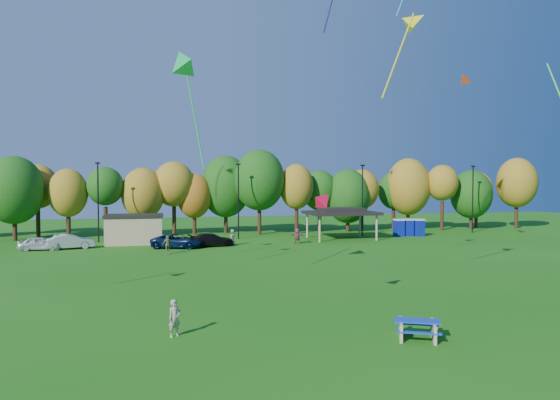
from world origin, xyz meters
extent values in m
plane|color=#19600F|center=(0.00, 0.00, 0.00)|extent=(160.00, 160.00, 0.00)
cylinder|color=black|center=(-23.75, 44.20, 1.78)|extent=(0.50, 0.50, 3.56)
ellipsoid|color=#144C0F|center=(-23.75, 44.20, 5.94)|extent=(6.62, 6.62, 8.00)
cylinder|color=black|center=(-22.13, 48.25, 1.90)|extent=(0.50, 0.50, 3.79)
ellipsoid|color=olive|center=(-22.13, 48.25, 6.32)|extent=(4.94, 4.94, 5.58)
cylinder|color=black|center=(-18.02, 45.01, 1.67)|extent=(0.50, 0.50, 3.34)
ellipsoid|color=olive|center=(-18.02, 45.01, 5.56)|extent=(4.61, 4.61, 5.88)
cylinder|color=black|center=(-13.72, 44.85, 1.91)|extent=(0.50, 0.50, 3.82)
ellipsoid|color=#144C0F|center=(-13.72, 44.85, 6.36)|extent=(4.43, 4.43, 4.73)
cylinder|color=black|center=(-9.30, 45.50, 1.63)|extent=(0.50, 0.50, 3.25)
ellipsoid|color=olive|center=(-9.30, 45.50, 5.42)|extent=(5.33, 5.33, 6.53)
cylinder|color=black|center=(-5.45, 46.07, 1.98)|extent=(0.50, 0.50, 3.96)
ellipsoid|color=olive|center=(-5.45, 46.07, 6.61)|extent=(5.31, 5.31, 5.82)
cylinder|color=black|center=(-2.85, 46.34, 1.52)|extent=(0.50, 0.50, 3.05)
ellipsoid|color=#995914|center=(-2.85, 46.34, 5.08)|extent=(4.54, 4.54, 5.87)
cylinder|color=black|center=(1.42, 47.53, 1.89)|extent=(0.50, 0.50, 3.77)
ellipsoid|color=#144C0F|center=(1.42, 47.53, 6.29)|extent=(6.69, 6.69, 8.35)
cylinder|color=black|center=(5.46, 44.54, 2.14)|extent=(0.50, 0.50, 4.28)
ellipsoid|color=#144C0F|center=(5.46, 44.54, 7.14)|extent=(6.64, 6.64, 8.01)
cylinder|color=black|center=(10.41, 44.21, 1.88)|extent=(0.50, 0.50, 3.76)
ellipsoid|color=olive|center=(10.41, 44.21, 6.27)|extent=(4.49, 4.49, 6.02)
cylinder|color=black|center=(14.29, 46.25, 1.72)|extent=(0.50, 0.50, 3.43)
ellipsoid|color=#144C0F|center=(14.29, 46.25, 5.72)|extent=(4.77, 4.77, 5.63)
cylinder|color=black|center=(18.11, 45.40, 1.48)|extent=(0.50, 0.50, 2.95)
ellipsoid|color=#144C0F|center=(18.11, 45.40, 4.92)|extent=(6.14, 6.14, 7.54)
cylinder|color=black|center=(20.39, 45.86, 1.76)|extent=(0.50, 0.50, 3.52)
ellipsoid|color=olive|center=(20.39, 45.86, 5.87)|extent=(4.78, 4.78, 5.53)
cylinder|color=black|center=(26.06, 47.51, 1.69)|extent=(0.50, 0.50, 3.39)
ellipsoid|color=#144C0F|center=(26.06, 47.51, 5.64)|extent=(4.54, 4.54, 5.46)
cylinder|color=black|center=(27.70, 46.23, 1.86)|extent=(0.50, 0.50, 3.72)
ellipsoid|color=olive|center=(27.70, 46.23, 6.20)|extent=(6.32, 6.32, 8.24)
cylinder|color=black|center=(31.99, 44.27, 2.03)|extent=(0.50, 0.50, 4.06)
ellipsoid|color=olive|center=(31.99, 44.27, 6.77)|extent=(4.50, 4.50, 5.13)
cylinder|color=black|center=(37.07, 44.81, 1.53)|extent=(0.50, 0.50, 3.05)
ellipsoid|color=#144C0F|center=(37.07, 44.81, 5.09)|extent=(5.97, 5.97, 7.05)
cylinder|color=black|center=(38.98, 46.35, 1.78)|extent=(0.50, 0.50, 3.55)
ellipsoid|color=olive|center=(38.98, 46.35, 5.92)|extent=(4.60, 4.60, 4.99)
cylinder|color=black|center=(44.51, 44.51, 2.03)|extent=(0.50, 0.50, 4.07)
ellipsoid|color=olive|center=(44.51, 44.51, 6.78)|extent=(5.83, 5.83, 7.42)
cylinder|color=black|center=(-14.00, 40.00, 4.50)|extent=(0.16, 0.16, 9.00)
cube|color=black|center=(-14.00, 40.00, 9.00)|extent=(0.50, 0.25, 0.18)
cylinder|color=black|center=(2.00, 40.00, 4.50)|extent=(0.16, 0.16, 9.00)
cube|color=black|center=(2.00, 40.00, 9.00)|extent=(0.50, 0.25, 0.18)
cylinder|color=black|center=(18.00, 40.00, 4.50)|extent=(0.16, 0.16, 9.00)
cube|color=black|center=(18.00, 40.00, 9.00)|extent=(0.50, 0.25, 0.18)
cylinder|color=black|center=(34.00, 40.00, 4.50)|extent=(0.16, 0.16, 9.00)
cube|color=black|center=(34.00, 40.00, 9.00)|extent=(0.50, 0.25, 0.18)
cube|color=tan|center=(-10.00, 38.00, 1.50)|extent=(6.00, 4.00, 3.00)
cube|color=black|center=(-10.00, 38.00, 3.12)|extent=(6.30, 4.30, 0.25)
cylinder|color=tan|center=(10.50, 34.50, 1.50)|extent=(0.24, 0.24, 3.00)
cylinder|color=tan|center=(17.50, 34.50, 1.50)|extent=(0.24, 0.24, 3.00)
cylinder|color=tan|center=(10.50, 39.50, 1.50)|extent=(0.24, 0.24, 3.00)
cylinder|color=tan|center=(17.50, 39.50, 1.50)|extent=(0.24, 0.24, 3.00)
cube|color=black|center=(14.00, 37.00, 3.15)|extent=(8.20, 6.20, 0.35)
cube|color=black|center=(14.00, 37.00, 3.55)|extent=(5.00, 3.50, 0.45)
cube|color=#0C1D9C|center=(22.20, 38.18, 1.00)|extent=(1.10, 1.10, 2.00)
cube|color=silver|center=(22.20, 38.18, 2.09)|extent=(1.15, 1.15, 0.18)
cube|color=#0C1D9C|center=(23.50, 38.27, 1.00)|extent=(1.10, 1.10, 2.00)
cube|color=silver|center=(23.50, 38.27, 2.09)|extent=(1.15, 1.15, 0.18)
cube|color=#0C1D9C|center=(24.80, 37.78, 1.00)|extent=(1.10, 1.10, 2.00)
cube|color=silver|center=(24.80, 37.78, 2.09)|extent=(1.15, 1.15, 0.18)
cube|color=tan|center=(3.12, 0.23, 0.38)|extent=(0.77, 1.45, 0.77)
cube|color=tan|center=(4.37, -0.36, 0.38)|extent=(0.77, 1.45, 0.77)
cube|color=#153EBD|center=(3.74, -0.06, 0.80)|extent=(2.07, 1.53, 0.06)
cube|color=#153EBD|center=(3.47, -0.66, 0.47)|extent=(1.85, 1.05, 0.05)
cube|color=#153EBD|center=(4.02, 0.53, 0.47)|extent=(1.85, 1.05, 0.05)
imported|color=tan|center=(-6.50, 2.71, 0.82)|extent=(0.72, 0.65, 1.64)
imported|color=silver|center=(-18.92, 34.53, 0.69)|extent=(4.14, 1.88, 1.38)
imported|color=#ACACB1|center=(-16.13, 34.92, 0.76)|extent=(4.90, 2.78, 1.53)
imported|color=#0A1B41|center=(-5.47, 33.06, 0.74)|extent=(5.78, 3.81, 1.48)
imported|color=black|center=(-1.87, 33.55, 0.70)|extent=(5.14, 3.02, 1.40)
imported|color=#858652|center=(-6.51, 28.83, 0.90)|extent=(1.14, 0.89, 1.80)
imported|color=#7B7F57|center=(0.43, 33.98, 0.87)|extent=(0.82, 0.99, 1.74)
imported|color=#8A3952|center=(7.64, 33.75, 0.88)|extent=(1.66, 1.29, 1.75)
imported|color=#5071B0|center=(-17.48, 34.62, 0.77)|extent=(0.63, 1.03, 1.54)
cone|color=#B83515|center=(21.29, 23.08, 16.83)|extent=(1.86, 1.71, 1.52)
cone|color=yellow|center=(7.43, 7.07, 16.18)|extent=(1.94, 1.72, 1.64)
cylinder|color=yellow|center=(6.03, 6.54, 13.93)|extent=(1.72, 0.73, 4.73)
cone|color=red|center=(1.32, 5.46, 5.92)|extent=(1.55, 1.40, 1.29)
cylinder|color=navy|center=(3.32, 10.00, 18.08)|extent=(0.84, 1.30, 3.79)
cone|color=green|center=(-5.74, 10.97, 14.07)|extent=(2.45, 2.74, 2.21)
cylinder|color=green|center=(-4.90, 12.90, 10.92)|extent=(1.08, 2.32, 6.61)
camera|label=1|loc=(-7.02, -19.53, 6.79)|focal=32.00mm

